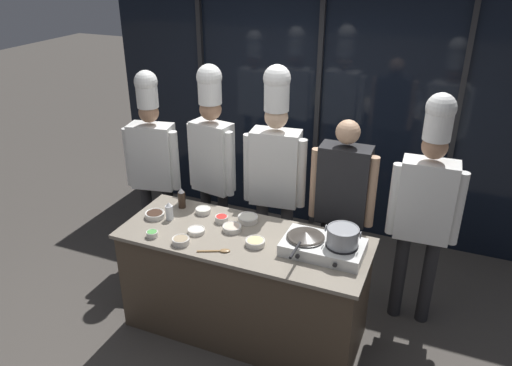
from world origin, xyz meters
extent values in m
plane|color=#47423D|center=(0.00, 0.00, 0.00)|extent=(24.00, 24.00, 0.00)
cube|color=black|center=(0.00, 1.97, 1.35)|extent=(4.83, 0.04, 2.70)
cube|color=#232326|center=(-1.37, 1.93, 1.35)|extent=(0.05, 0.05, 2.70)
cube|color=#232326|center=(0.00, 1.93, 1.35)|extent=(0.05, 0.05, 2.70)
cube|color=#232326|center=(1.37, 1.93, 1.35)|extent=(0.05, 0.05, 2.70)
cube|color=#4C3D2D|center=(0.00, 0.00, 0.43)|extent=(1.89, 0.73, 0.87)
cube|color=gray|center=(0.00, 0.00, 0.88)|extent=(1.95, 0.76, 0.03)
cube|color=silver|center=(0.62, 0.03, 0.94)|extent=(0.59, 0.35, 0.09)
cylinder|color=black|center=(0.49, 0.03, 0.99)|extent=(0.24, 0.24, 0.01)
cylinder|color=black|center=(0.49, -0.16, 0.94)|extent=(0.03, 0.01, 0.03)
cylinder|color=black|center=(0.76, 0.03, 0.99)|extent=(0.24, 0.24, 0.01)
cylinder|color=black|center=(0.76, -0.16, 0.94)|extent=(0.03, 0.01, 0.03)
cylinder|color=#38332D|center=(0.49, 0.03, 1.00)|extent=(0.27, 0.27, 0.01)
cone|color=#38332D|center=(0.49, 0.03, 1.02)|extent=(0.28, 0.28, 0.04)
cylinder|color=black|center=(0.49, -0.21, 1.03)|extent=(0.02, 0.21, 0.02)
cylinder|color=#93969B|center=(0.76, 0.03, 1.06)|extent=(0.22, 0.22, 0.13)
torus|color=#93969B|center=(0.76, 0.03, 1.13)|extent=(0.23, 0.23, 0.01)
torus|color=#93969B|center=(0.63, 0.03, 1.11)|extent=(0.01, 0.05, 0.05)
torus|color=#93969B|center=(0.88, 0.03, 1.11)|extent=(0.01, 0.05, 0.05)
cylinder|color=#332319|center=(-0.68, 0.24, 0.97)|extent=(0.06, 0.06, 0.14)
cone|color=white|center=(-0.68, 0.24, 1.06)|extent=(0.05, 0.05, 0.04)
cylinder|color=white|center=(-0.67, 0.02, 0.96)|extent=(0.06, 0.06, 0.12)
cone|color=white|center=(-0.67, 0.02, 1.04)|extent=(0.05, 0.05, 0.03)
cylinder|color=silver|center=(-0.12, 0.05, 0.92)|extent=(0.15, 0.15, 0.04)
torus|color=silver|center=(-0.12, 0.05, 0.94)|extent=(0.15, 0.15, 0.01)
cylinder|color=beige|center=(-0.12, 0.05, 0.93)|extent=(0.12, 0.12, 0.02)
cylinder|color=silver|center=(-0.26, 0.15, 0.92)|extent=(0.11, 0.11, 0.05)
torus|color=silver|center=(-0.26, 0.15, 0.95)|extent=(0.11, 0.11, 0.01)
cylinder|color=red|center=(-0.26, 0.15, 0.93)|extent=(0.09, 0.09, 0.03)
cylinder|color=silver|center=(-0.36, -0.09, 0.91)|extent=(0.13, 0.13, 0.03)
torus|color=silver|center=(-0.36, -0.09, 0.93)|extent=(0.14, 0.14, 0.01)
cylinder|color=silver|center=(-0.36, -0.09, 0.92)|extent=(0.11, 0.11, 0.02)
cylinder|color=silver|center=(-0.80, 0.00, 0.92)|extent=(0.16, 0.16, 0.04)
torus|color=silver|center=(-0.80, 0.00, 0.94)|extent=(0.16, 0.16, 0.01)
cylinder|color=#382319|center=(-0.80, 0.00, 0.93)|extent=(0.13, 0.13, 0.02)
cylinder|color=silver|center=(-0.47, 0.22, 0.92)|extent=(0.13, 0.13, 0.04)
torus|color=silver|center=(-0.47, 0.22, 0.94)|extent=(0.13, 0.13, 0.01)
cylinder|color=silver|center=(-0.47, 0.22, 0.93)|extent=(0.10, 0.10, 0.02)
cylinder|color=silver|center=(0.13, -0.07, 0.92)|extent=(0.15, 0.15, 0.04)
torus|color=silver|center=(0.13, -0.07, 0.94)|extent=(0.15, 0.15, 0.01)
cylinder|color=#E0C689|center=(0.13, -0.07, 0.93)|extent=(0.12, 0.12, 0.02)
cylinder|color=silver|center=(-0.06, 0.23, 0.92)|extent=(0.16, 0.16, 0.04)
torus|color=silver|center=(-0.06, 0.23, 0.94)|extent=(0.17, 0.17, 0.01)
cylinder|color=silver|center=(-0.06, 0.23, 0.93)|extent=(0.13, 0.13, 0.02)
cylinder|color=silver|center=(-0.65, -0.27, 0.92)|extent=(0.09, 0.09, 0.04)
torus|color=silver|center=(-0.65, -0.27, 0.94)|extent=(0.09, 0.09, 0.01)
cylinder|color=#4C9E47|center=(-0.65, -0.27, 0.93)|extent=(0.07, 0.07, 0.02)
cylinder|color=silver|center=(-0.39, -0.27, 0.92)|extent=(0.13, 0.13, 0.05)
torus|color=silver|center=(-0.39, -0.27, 0.94)|extent=(0.13, 0.13, 0.01)
cylinder|color=#9E896B|center=(-0.39, -0.27, 0.93)|extent=(0.11, 0.11, 0.02)
cube|color=olive|center=(-0.15, -0.29, 0.90)|extent=(0.16, 0.08, 0.01)
ellipsoid|color=olive|center=(-0.04, -0.24, 0.90)|extent=(0.09, 0.08, 0.02)
cylinder|color=#232326|center=(-1.15, 0.72, 0.39)|extent=(0.11, 0.11, 0.78)
cylinder|color=#232326|center=(-1.37, 0.68, 0.39)|extent=(0.11, 0.11, 0.78)
cube|color=white|center=(-1.26, 0.70, 1.10)|extent=(0.45, 0.29, 0.63)
cylinder|color=white|center=(-1.03, 0.71, 1.08)|extent=(0.08, 0.08, 0.58)
cylinder|color=white|center=(-1.48, 0.62, 1.08)|extent=(0.08, 0.08, 0.58)
sphere|color=#A87A5B|center=(-1.26, 0.70, 1.53)|extent=(0.19, 0.19, 0.19)
cylinder|color=white|center=(-1.26, 0.70, 1.70)|extent=(0.20, 0.20, 0.23)
sphere|color=white|center=(-1.26, 0.70, 1.82)|extent=(0.21, 0.21, 0.21)
cylinder|color=#232326|center=(-0.55, 0.76, 0.41)|extent=(0.10, 0.10, 0.83)
cylinder|color=#232326|center=(-0.76, 0.79, 0.41)|extent=(0.10, 0.10, 0.83)
cube|color=white|center=(-0.66, 0.78, 1.16)|extent=(0.41, 0.26, 0.67)
cylinder|color=white|center=(-0.45, 0.71, 1.15)|extent=(0.08, 0.08, 0.61)
cylinder|color=white|center=(-0.87, 0.78, 1.15)|extent=(0.08, 0.08, 0.61)
sphere|color=#A87A5B|center=(-0.66, 0.78, 1.62)|extent=(0.20, 0.20, 0.20)
cylinder|color=white|center=(-0.66, 0.78, 1.79)|extent=(0.21, 0.21, 0.23)
sphere|color=white|center=(-0.66, 0.78, 1.90)|extent=(0.22, 0.22, 0.22)
cylinder|color=#4C4C51|center=(0.09, 0.76, 0.42)|extent=(0.11, 0.11, 0.83)
cylinder|color=#4C4C51|center=(-0.14, 0.73, 0.42)|extent=(0.11, 0.11, 0.83)
cube|color=white|center=(-0.03, 0.75, 1.17)|extent=(0.45, 0.27, 0.67)
cylinder|color=white|center=(0.21, 0.74, 1.16)|extent=(0.08, 0.08, 0.62)
cylinder|color=white|center=(-0.26, 0.69, 1.16)|extent=(0.08, 0.08, 0.62)
sphere|color=beige|center=(-0.03, 0.75, 1.63)|extent=(0.20, 0.20, 0.20)
cylinder|color=white|center=(-0.03, 0.75, 1.82)|extent=(0.21, 0.21, 0.27)
sphere|color=white|center=(-0.03, 0.75, 1.96)|extent=(0.23, 0.23, 0.23)
cylinder|color=#232326|center=(0.71, 0.69, 0.41)|extent=(0.11, 0.11, 0.82)
cylinder|color=#232326|center=(0.48, 0.68, 0.41)|extent=(0.11, 0.11, 0.82)
cube|color=#232326|center=(0.60, 0.69, 1.15)|extent=(0.42, 0.22, 0.66)
cylinder|color=tan|center=(0.83, 0.66, 1.14)|extent=(0.08, 0.08, 0.61)
cylinder|color=tan|center=(0.37, 0.65, 1.14)|extent=(0.08, 0.08, 0.61)
sphere|color=tan|center=(0.60, 0.69, 1.61)|extent=(0.20, 0.20, 0.20)
cylinder|color=#232326|center=(1.36, 0.69, 0.40)|extent=(0.11, 0.11, 0.81)
cylinder|color=#232326|center=(1.13, 0.68, 0.40)|extent=(0.11, 0.11, 0.81)
cube|color=white|center=(1.25, 0.68, 1.14)|extent=(0.43, 0.24, 0.65)
cylinder|color=white|center=(1.49, 0.66, 1.12)|extent=(0.08, 0.08, 0.60)
cylinder|color=white|center=(1.02, 0.64, 1.12)|extent=(0.08, 0.08, 0.60)
sphere|color=#A87A5B|center=(1.25, 0.68, 1.58)|extent=(0.19, 0.19, 0.19)
cylinder|color=white|center=(1.25, 0.68, 1.76)|extent=(0.20, 0.20, 0.24)
sphere|color=white|center=(1.25, 0.68, 1.88)|extent=(0.22, 0.22, 0.22)
camera|label=1|loc=(1.36, -2.99, 2.92)|focal=35.00mm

